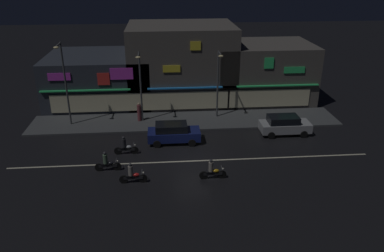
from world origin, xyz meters
TOP-DOWN VIEW (x-y plane):
  - ground_plane at (0.00, 0.00)m, footprint 140.00×140.00m
  - lane_divider_stripe at (0.00, 0.00)m, footprint 27.17×0.16m
  - sidewalk_far at (0.00, 7.73)m, footprint 28.60×4.43m
  - storefront_left_block at (-0.00, 14.01)m, footprint 10.82×8.29m
  - storefront_center_block at (-8.58, 14.30)m, footprint 10.63×8.88m
  - storefront_right_block at (8.58, 13.62)m, footprint 10.14×7.52m
  - streetlamp_west at (-10.54, 7.47)m, footprint 0.44×1.64m
  - streetlamp_mid at (-4.03, 7.76)m, footprint 0.44×1.64m
  - streetlamp_east at (3.05, 8.21)m, footprint 0.44×1.64m
  - pedestrian_on_sidewalk at (-4.31, 7.98)m, footprint 0.37×0.37m
  - parked_car_near_kerb at (-1.31, 3.38)m, footprint 4.30×1.98m
  - parked_car_trailing at (8.34, 4.25)m, footprint 4.30×1.98m
  - motorcycle_lead at (-6.20, -0.90)m, footprint 1.90×0.60m
  - motorcycle_following at (-5.10, 1.56)m, footprint 1.90×0.60m
  - motorcycle_opposite_lane at (-4.30, -2.69)m, footprint 1.90×0.60m
  - motorcycle_trailing_far at (1.14, -2.61)m, footprint 1.90×0.60m
  - traffic_cone at (-1.31, 4.32)m, footprint 0.36×0.36m

SIDE VIEW (x-z plane):
  - ground_plane at x=0.00m, z-range 0.00..0.00m
  - lane_divider_stripe at x=0.00m, z-range 0.00..0.01m
  - sidewalk_far at x=0.00m, z-range 0.00..0.14m
  - traffic_cone at x=-1.31m, z-range 0.00..0.55m
  - motorcycle_lead at x=-6.20m, z-range -0.13..1.39m
  - motorcycle_following at x=-5.10m, z-range -0.13..1.39m
  - motorcycle_opposite_lane at x=-4.30m, z-range -0.13..1.39m
  - motorcycle_trailing_far at x=1.14m, z-range -0.13..1.39m
  - parked_car_near_kerb at x=-1.31m, z-range 0.03..1.70m
  - parked_car_trailing at x=8.34m, z-range 0.03..1.70m
  - pedestrian_on_sidewalk at x=-4.31m, z-range 0.07..1.83m
  - storefront_center_block at x=-8.58m, z-range 0.00..5.01m
  - storefront_right_block at x=8.58m, z-range 0.00..6.03m
  - streetlamp_east at x=3.05m, z-range 0.76..7.11m
  - storefront_left_block at x=0.00m, z-range 0.00..7.99m
  - streetlamp_mid at x=-4.03m, z-range 0.77..7.25m
  - streetlamp_west at x=-10.54m, z-range 0.79..8.27m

